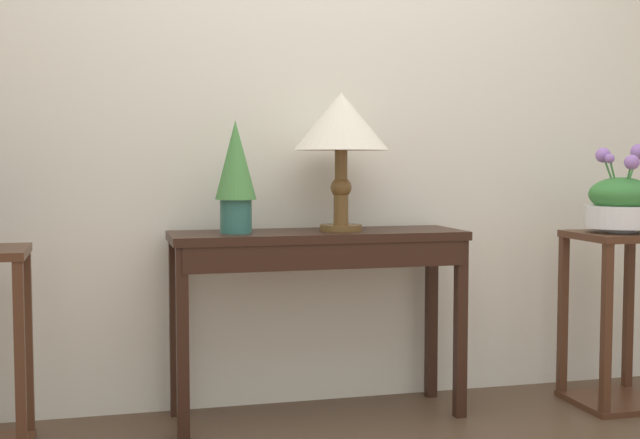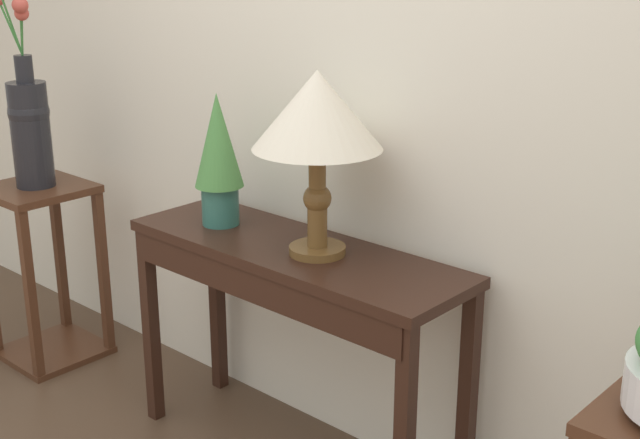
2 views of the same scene
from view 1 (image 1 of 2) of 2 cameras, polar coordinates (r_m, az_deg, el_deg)
The scene contains 6 objects.
back_wall_with_art at distance 3.73m, azimuth -0.22°, elevation 9.26°, with size 9.00×0.10×2.80m.
console_table at distance 3.42m, azimuth -0.08°, elevation -2.79°, with size 1.19×0.38×0.77m.
table_lamp at distance 3.45m, azimuth 1.44°, elevation 6.29°, with size 0.39×0.39×0.56m.
potted_plant_on_console at distance 3.35m, azimuth -5.72°, elevation 3.26°, with size 0.16×0.16×0.45m.
pedestal_stand_right at distance 3.88m, azimuth 19.46°, elevation -6.36°, with size 0.38×0.38×0.75m.
planter_bowl_wide_right at distance 3.82m, azimuth 19.64°, elevation 1.09°, with size 0.30×0.30×0.38m.
Camera 1 is at (-0.92, -2.26, 1.06)m, focal length 47.43 mm.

